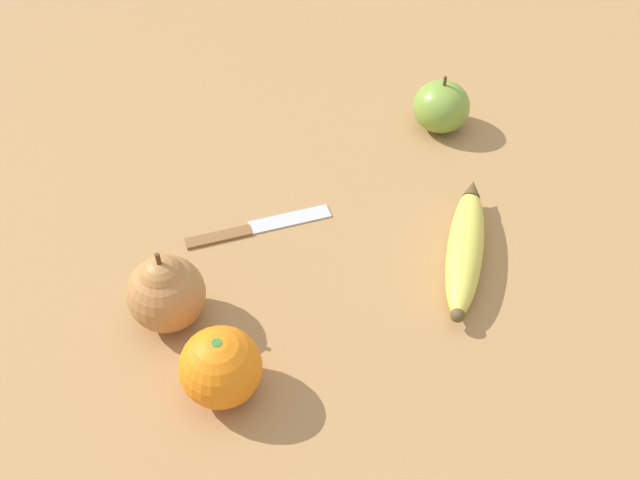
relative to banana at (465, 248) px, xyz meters
The scene contains 6 objects.
ground_plane 0.19m from the banana, 52.58° to the right, with size 3.00×3.00×0.00m, color #A87A47.
banana is the anchor object (origin of this frame).
orange 0.32m from the banana, ahead, with size 0.08×0.08×0.08m.
pear 0.34m from the banana, ahead, with size 0.08×0.08×0.10m.
apple 0.25m from the banana, 113.58° to the right, with size 0.08×0.08×0.08m.
paring_knife 0.25m from the banana, 35.50° to the right, with size 0.18×0.04×0.01m.
Camera 1 is at (0.28, 0.62, 0.65)m, focal length 42.00 mm.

